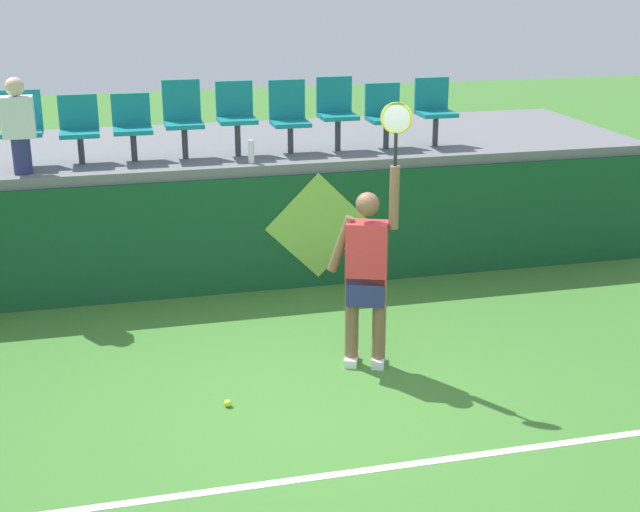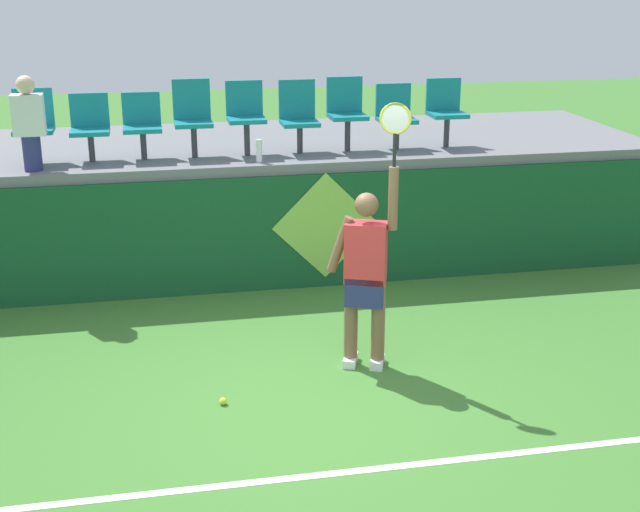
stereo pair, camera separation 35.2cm
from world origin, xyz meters
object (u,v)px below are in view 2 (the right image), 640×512
stadium_chair_2 (142,123)px  stadium_chair_4 (246,113)px  water_bottle (259,151)px  stadium_chair_3 (193,115)px  spectator_0 (29,122)px  stadium_chair_7 (395,114)px  stadium_chair_1 (90,125)px  tennis_ball (223,401)px  stadium_chair_0 (34,122)px  stadium_chair_6 (346,109)px  tennis_player (366,271)px  stadium_chair_5 (298,114)px  stadium_chair_8 (446,108)px

stadium_chair_2 → stadium_chair_4: 1.21m
water_bottle → stadium_chair_3: (-0.71, 0.49, 0.36)m
stadium_chair_3 → spectator_0: spectator_0 is taller
water_bottle → stadium_chair_7: size_ratio=0.34×
stadium_chair_1 → stadium_chair_4: 1.80m
tennis_ball → stadium_chair_2: 3.97m
stadium_chair_0 → stadium_chair_6: stadium_chair_6 is taller
tennis_ball → water_bottle: water_bottle is taller
tennis_ball → water_bottle: bearing=75.9°
tennis_player → stadium_chair_7: 3.26m
stadium_chair_3 → stadium_chair_5: size_ratio=1.05×
stadium_chair_6 → stadium_chair_7: bearing=-0.2°
stadium_chair_1 → stadium_chair_4: size_ratio=0.89×
stadium_chair_3 → stadium_chair_7: (2.46, -0.01, -0.06)m
stadium_chair_3 → stadium_chair_7: stadium_chair_3 is taller
water_bottle → stadium_chair_6: bearing=23.3°
stadium_chair_3 → stadium_chair_6: size_ratio=1.02×
tennis_ball → stadium_chair_2: size_ratio=0.09×
tennis_ball → water_bottle: size_ratio=0.25×
stadium_chair_0 → stadium_chair_1: size_ratio=1.10×
tennis_ball → stadium_chair_6: stadium_chair_6 is taller
stadium_chair_8 → spectator_0: 4.92m
tennis_ball → stadium_chair_8: stadium_chair_8 is taller
stadium_chair_0 → stadium_chair_4: bearing=-0.1°
stadium_chair_0 → stadium_chair_5: size_ratio=0.98×
stadium_chair_2 → stadium_chair_0: bearing=179.7°
tennis_player → water_bottle: bearing=105.3°
stadium_chair_1 → stadium_chair_5: size_ratio=0.89×
stadium_chair_3 → stadium_chair_5: stadium_chair_3 is taller
tennis_ball → stadium_chair_1: (-1.14, 3.45, 1.87)m
stadium_chair_5 → stadium_chair_6: (0.59, -0.01, 0.04)m
water_bottle → stadium_chair_7: stadium_chair_7 is taller
water_bottle → stadium_chair_4: stadium_chair_4 is taller
stadium_chair_0 → stadium_chair_6: 3.64m
tennis_ball → spectator_0: size_ratio=0.06×
tennis_player → tennis_ball: (-1.41, -0.53, -0.92)m
water_bottle → spectator_0: 2.54m
tennis_player → stadium_chair_8: bearing=59.3°
stadium_chair_7 → spectator_0: bearing=-174.4°
stadium_chair_0 → spectator_0: (0.00, -0.42, 0.08)m
stadium_chair_8 → tennis_ball: bearing=-132.3°
tennis_player → stadium_chair_0: bearing=137.3°
stadium_chair_7 → stadium_chair_4: bearing=180.0°
stadium_chair_6 → stadium_chair_8: bearing=-0.1°
stadium_chair_5 → stadium_chair_6: 0.59m
water_bottle → stadium_chair_0: stadium_chair_0 is taller
stadium_chair_5 → stadium_chair_8: (1.85, -0.01, 0.01)m
stadium_chair_4 → stadium_chair_6: (1.23, 0.00, 0.00)m
stadium_chair_1 → stadium_chair_7: stadium_chair_7 is taller
stadium_chair_2 → water_bottle: bearing=-20.5°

